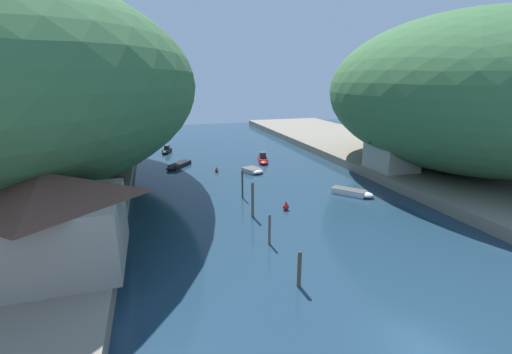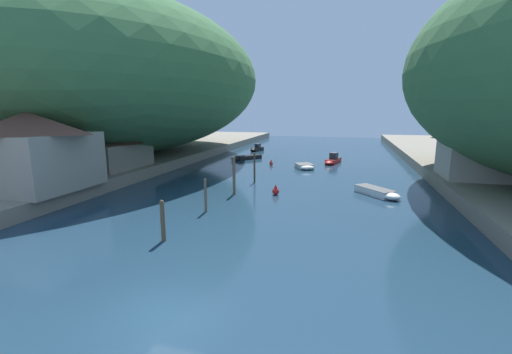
% 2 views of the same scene
% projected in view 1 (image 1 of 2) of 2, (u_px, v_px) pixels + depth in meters
% --- Properties ---
extents(water_surface, '(130.00, 130.00, 0.00)m').
position_uv_depth(water_surface, '(257.00, 185.00, 45.58)').
color(water_surface, '#1E384C').
rests_on(water_surface, ground).
extents(left_bank, '(22.00, 120.00, 1.29)m').
position_uv_depth(left_bank, '(25.00, 201.00, 37.86)').
color(left_bank, gray).
rests_on(left_bank, ground).
extents(right_bank, '(22.00, 120.00, 1.29)m').
position_uv_depth(right_bank, '(423.00, 166.00, 52.95)').
color(right_bank, gray).
rests_on(right_bank, ground).
extents(hillside_left, '(41.85, 58.60, 23.04)m').
position_uv_depth(hillside_left, '(11.00, 86.00, 39.57)').
color(hillside_left, '#3D6B3D').
rests_on(hillside_left, left_bank).
extents(hillside_right, '(32.16, 45.02, 20.88)m').
position_uv_depth(hillside_right, '(463.00, 93.00, 46.41)').
color(hillside_right, '#3D6B3D').
rests_on(hillside_right, right_bank).
extents(waterfront_building, '(9.57, 8.64, 6.71)m').
position_uv_depth(waterfront_building, '(50.00, 219.00, 22.66)').
color(waterfront_building, gray).
rests_on(waterfront_building, left_bank).
extents(boathouse_shed, '(5.77, 9.38, 3.95)m').
position_uv_depth(boathouse_shed, '(82.00, 190.00, 33.11)').
color(boathouse_shed, gray).
rests_on(boathouse_shed, left_bank).
extents(right_bank_cottage, '(5.80, 6.51, 5.17)m').
position_uv_depth(right_bank_cottage, '(392.00, 151.00, 47.84)').
color(right_bank_cottage, '#B2A899').
rests_on(right_bank_cottage, right_bank).
extents(boat_yellow_tender, '(2.27, 3.87, 1.45)m').
position_uv_depth(boat_yellow_tender, '(166.00, 151.00, 64.87)').
color(boat_yellow_tender, black).
rests_on(boat_yellow_tender, water_surface).
extents(boat_red_skiff, '(3.20, 3.79, 0.67)m').
position_uv_depth(boat_red_skiff, '(254.00, 171.00, 51.45)').
color(boat_red_skiff, white).
rests_on(boat_red_skiff, water_surface).
extents(boat_navy_launch, '(2.58, 5.30, 1.61)m').
position_uv_depth(boat_navy_launch, '(263.00, 159.00, 57.96)').
color(boat_navy_launch, red).
rests_on(boat_navy_launch, water_surface).
extents(boat_far_right_bank, '(4.66, 5.40, 0.61)m').
position_uv_depth(boat_far_right_bank, '(177.00, 166.00, 54.55)').
color(boat_far_right_bank, black).
rests_on(boat_far_right_bank, water_surface).
extents(boat_open_rowboat, '(4.44, 4.85, 0.68)m').
position_uv_depth(boat_open_rowboat, '(354.00, 193.00, 41.58)').
color(boat_open_rowboat, white).
rests_on(boat_open_rowboat, water_surface).
extents(mooring_post_nearest, '(0.28, 0.28, 2.67)m').
position_uv_depth(mooring_post_nearest, '(299.00, 269.00, 23.10)').
color(mooring_post_nearest, brown).
rests_on(mooring_post_nearest, water_surface).
extents(mooring_post_second, '(0.22, 0.22, 2.76)m').
position_uv_depth(mooring_post_second, '(270.00, 229.00, 29.05)').
color(mooring_post_second, brown).
rests_on(mooring_post_second, water_surface).
extents(mooring_post_middle, '(0.29, 0.29, 3.76)m').
position_uv_depth(mooring_post_middle, '(253.00, 199.00, 34.70)').
color(mooring_post_middle, brown).
rests_on(mooring_post_middle, water_surface).
extents(mooring_post_fourth, '(0.21, 0.21, 3.41)m').
position_uv_depth(mooring_post_fourth, '(242.00, 184.00, 40.27)').
color(mooring_post_fourth, '#4C3D2D').
rests_on(mooring_post_fourth, water_surface).
extents(channel_buoy_near, '(0.55, 0.55, 0.82)m').
position_uv_depth(channel_buoy_near, '(217.00, 170.00, 51.82)').
color(channel_buoy_near, red).
rests_on(channel_buoy_near, water_surface).
extents(channel_buoy_far, '(0.68, 0.68, 1.02)m').
position_uv_depth(channel_buoy_far, '(286.00, 206.00, 36.96)').
color(channel_buoy_far, red).
rests_on(channel_buoy_far, water_surface).
extents(person_on_quay, '(0.26, 0.40, 1.69)m').
position_uv_depth(person_on_quay, '(109.00, 219.00, 28.88)').
color(person_on_quay, '#282D3D').
rests_on(person_on_quay, left_bank).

